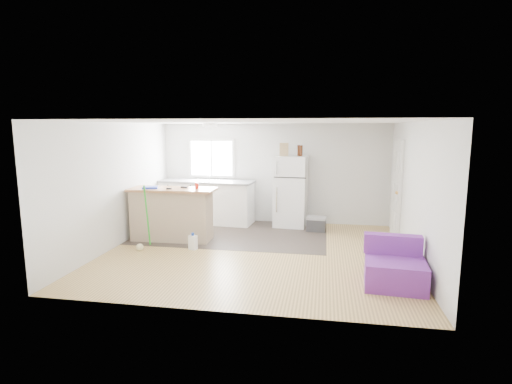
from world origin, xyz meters
The scene contains 19 objects.
room centered at (0.00, 0.00, 1.20)m, with size 5.51×5.01×2.41m.
vinyl_zone centered at (-0.73, 1.25, 0.00)m, with size 4.05×2.50×0.00m, color #2D2722.
window centered at (-1.55, 2.49, 1.55)m, with size 1.18×0.06×0.98m.
interior_door centered at (2.72, 1.55, 1.02)m, with size 0.11×0.92×2.10m.
ceiling_fixture centered at (-1.20, 1.20, 2.36)m, with size 0.30×0.30×0.07m, color white.
kitchen_cabinets centered at (-1.59, 2.14, 0.53)m, with size 2.37×0.91×1.33m.
peninsula centered at (-1.85, 0.54, 0.55)m, with size 1.77×0.71×1.08m.
refrigerator centered at (0.46, 2.14, 0.83)m, with size 0.78×0.75×1.66m.
cooler centered at (1.07, 1.74, 0.17)m, with size 0.46×0.33×0.33m.
purple_seat centered at (2.28, -1.21, 0.25)m, with size 0.91×0.86×0.70m.
cleaner_jug centered at (-1.21, -0.05, 0.14)m, with size 0.17×0.14×0.33m.
mop centered at (-2.15, -0.25, 0.23)m, with size 0.24×0.35×1.27m.
red_cup centered at (-1.31, 0.57, 1.14)m, with size 0.08×0.08×0.12m, color red.
blue_tray centered at (-2.27, 0.46, 1.10)m, with size 0.30×0.22×0.04m, color #162ECE.
tool_a centered at (-1.61, 0.63, 1.09)m, with size 0.14×0.05×0.03m, color black.
tool_b centered at (-1.84, 0.40, 1.09)m, with size 0.10×0.04×0.03m, color black.
cardboard_box centered at (0.29, 2.08, 1.81)m, with size 0.20×0.10×0.30m, color tan.
bottle_left centered at (0.68, 2.06, 1.78)m, with size 0.07×0.07×0.25m, color #3D1B0B.
bottle_right centered at (0.62, 2.15, 1.78)m, with size 0.07×0.07×0.25m, color #3D1B0B.
Camera 1 is at (1.23, -7.08, 2.29)m, focal length 28.00 mm.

